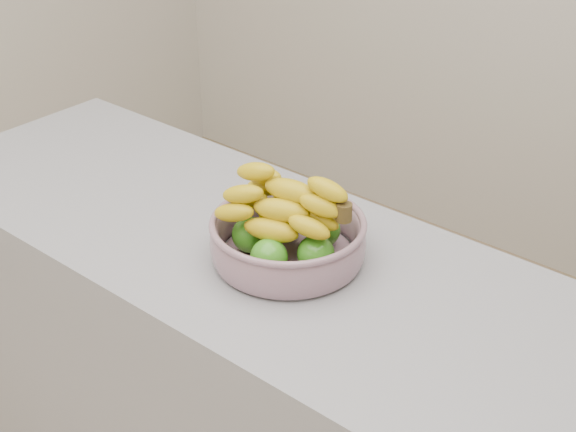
% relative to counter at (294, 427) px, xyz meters
% --- Properties ---
extents(counter, '(2.00, 0.60, 0.90)m').
position_rel_counter_xyz_m(counter, '(0.00, 0.00, 0.00)').
color(counter, '#9E9DA5').
rests_on(counter, ground).
extents(fruit_bowl, '(0.31, 0.31, 0.18)m').
position_rel_counter_xyz_m(fruit_bowl, '(-0.02, -0.00, 0.51)').
color(fruit_bowl, '#8E99AA').
rests_on(fruit_bowl, counter).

